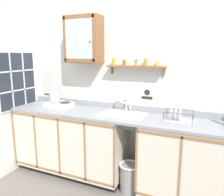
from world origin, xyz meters
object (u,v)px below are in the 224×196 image
(trash_bin, at_px, (130,177))
(wall_cabinet, at_px, (84,39))
(hot_plate_stove, at_px, (59,105))
(sink, at_px, (123,116))
(saucepan, at_px, (55,98))
(warning_sign, at_px, (147,94))
(dish_rack, at_px, (177,118))

(trash_bin, bearing_deg, wall_cabinet, 161.40)
(trash_bin, bearing_deg, hot_plate_stove, 172.90)
(sink, distance_m, saucepan, 1.10)
(sink, relative_size, warning_sign, 2.77)
(hot_plate_stove, xyz_separation_m, saucepan, (-0.10, 0.02, 0.09))
(hot_plate_stove, bearing_deg, trash_bin, -7.10)
(hot_plate_stove, relative_size, wall_cabinet, 0.61)
(sink, bearing_deg, dish_rack, -1.19)
(dish_rack, bearing_deg, saucepan, 179.00)
(dish_rack, distance_m, trash_bin, 0.97)
(saucepan, height_order, dish_rack, saucepan)
(hot_plate_stove, height_order, dish_rack, dish_rack)
(dish_rack, height_order, trash_bin, dish_rack)
(wall_cabinet, xyz_separation_m, warning_sign, (0.87, 0.13, -0.72))
(hot_plate_stove, relative_size, warning_sign, 1.85)
(saucepan, distance_m, wall_cabinet, 0.95)
(saucepan, xyz_separation_m, dish_rack, (1.77, -0.03, -0.09))
(hot_plate_stove, distance_m, saucepan, 0.13)
(saucepan, height_order, wall_cabinet, wall_cabinet)
(sink, relative_size, trash_bin, 1.52)
(hot_plate_stove, height_order, warning_sign, warning_sign)
(warning_sign, xyz_separation_m, trash_bin, (-0.09, -0.39, -1.00))
(dish_rack, bearing_deg, trash_bin, -165.67)
(sink, height_order, hot_plate_stove, sink)
(sink, distance_m, warning_sign, 0.43)
(sink, xyz_separation_m, warning_sign, (0.24, 0.24, 0.26))
(sink, bearing_deg, wall_cabinet, 169.62)
(hot_plate_stove, xyz_separation_m, dish_rack, (1.67, -0.01, 0.00))
(hot_plate_stove, bearing_deg, dish_rack, -0.32)
(saucepan, bearing_deg, dish_rack, -1.00)
(saucepan, height_order, trash_bin, saucepan)
(dish_rack, bearing_deg, warning_sign, 149.31)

